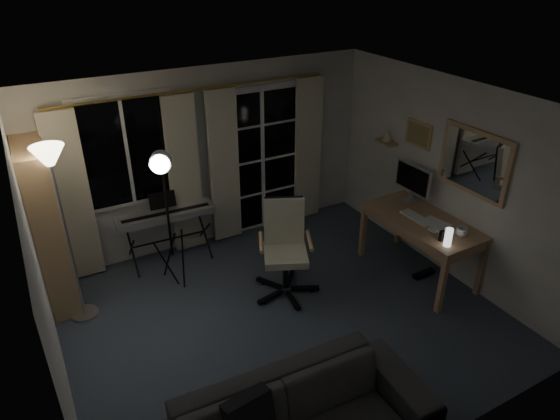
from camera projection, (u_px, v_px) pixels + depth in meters
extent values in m
cube|color=#3B4556|center=(284.00, 318.00, 5.57)|extent=(4.50, 4.00, 0.02)
cube|color=white|center=(126.00, 151.00, 5.95)|extent=(1.20, 0.06, 1.40)
cube|color=black|center=(127.00, 152.00, 5.93)|extent=(1.10, 0.02, 1.30)
cube|color=white|center=(127.00, 152.00, 5.92)|extent=(0.04, 0.03, 1.30)
cube|color=white|center=(261.00, 161.00, 6.94)|extent=(1.32, 0.06, 2.11)
cube|color=black|center=(243.00, 165.00, 6.79)|extent=(0.55, 0.02, 1.95)
cube|color=black|center=(281.00, 157.00, 7.05)|extent=(0.55, 0.02, 1.95)
cube|color=white|center=(263.00, 162.00, 6.91)|extent=(0.05, 0.04, 2.05)
cube|color=white|center=(263.00, 192.00, 7.13)|extent=(1.15, 0.03, 0.03)
cube|color=white|center=(263.00, 160.00, 6.90)|extent=(1.15, 0.03, 0.03)
cube|color=white|center=(262.00, 125.00, 6.66)|extent=(1.15, 0.03, 0.03)
cylinder|color=gold|center=(196.00, 89.00, 5.97)|extent=(3.50, 0.03, 0.03)
cube|color=beige|center=(73.00, 199.00, 5.77)|extent=(0.40, 0.07, 2.10)
cube|color=beige|center=(184.00, 176.00, 6.35)|extent=(0.40, 0.07, 2.10)
cube|color=beige|center=(224.00, 168.00, 6.58)|extent=(0.40, 0.07, 2.10)
cube|color=beige|center=(308.00, 150.00, 7.14)|extent=(0.40, 0.07, 2.10)
cube|color=tan|center=(52.00, 246.00, 5.10)|extent=(0.30, 0.03, 1.90)
cube|color=tan|center=(43.00, 212.00, 5.77)|extent=(0.30, 0.03, 1.90)
cube|color=tan|center=(34.00, 231.00, 5.38)|extent=(0.03, 0.86, 1.90)
cube|color=tan|center=(64.00, 296.00, 5.87)|extent=(0.31, 0.86, 0.02)
cube|color=tan|center=(58.00, 271.00, 5.70)|extent=(0.31, 0.86, 0.02)
cube|color=tan|center=(51.00, 244.00, 5.53)|extent=(0.31, 0.86, 0.02)
cube|color=tan|center=(44.00, 216.00, 5.36)|extent=(0.31, 0.86, 0.02)
cube|color=tan|center=(36.00, 185.00, 5.19)|extent=(0.31, 0.86, 0.02)
cube|color=tan|center=(27.00, 148.00, 5.00)|extent=(0.31, 0.86, 0.02)
cube|color=white|center=(62.00, 277.00, 5.37)|extent=(0.21, 0.06, 0.24)
cube|color=olive|center=(61.00, 274.00, 5.46)|extent=(0.21, 0.04, 0.19)
cube|color=#2B2B2B|center=(60.00, 270.00, 5.51)|extent=(0.21, 0.04, 0.22)
cube|color=olive|center=(58.00, 264.00, 5.55)|extent=(0.21, 0.04, 0.28)
cube|color=white|center=(58.00, 263.00, 5.62)|extent=(0.21, 0.05, 0.22)
cube|color=#D53D56|center=(57.00, 259.00, 5.69)|extent=(0.21, 0.04, 0.23)
cube|color=teal|center=(56.00, 256.00, 5.75)|extent=(0.21, 0.05, 0.23)
cube|color=olive|center=(55.00, 253.00, 5.81)|extent=(0.21, 0.03, 0.22)
cube|color=#D53D56|center=(55.00, 250.00, 5.87)|extent=(0.21, 0.05, 0.23)
cube|color=#2B2B2B|center=(53.00, 245.00, 5.93)|extent=(0.21, 0.03, 0.25)
cube|color=teal|center=(54.00, 248.00, 5.20)|extent=(0.21, 0.03, 0.26)
cube|color=#2B2B2B|center=(54.00, 245.00, 5.26)|extent=(0.21, 0.06, 0.25)
cube|color=#2B2B2B|center=(53.00, 242.00, 5.34)|extent=(0.21, 0.04, 0.22)
cube|color=teal|center=(52.00, 240.00, 5.40)|extent=(0.21, 0.03, 0.20)
cube|color=teal|center=(51.00, 236.00, 5.44)|extent=(0.21, 0.04, 0.22)
cube|color=#2B2B2B|center=(50.00, 232.00, 5.49)|extent=(0.21, 0.03, 0.26)
cube|color=#2B2B2B|center=(50.00, 231.00, 5.56)|extent=(0.21, 0.04, 0.21)
cube|color=gold|center=(49.00, 227.00, 5.62)|extent=(0.21, 0.04, 0.22)
cube|color=olive|center=(48.00, 224.00, 5.67)|extent=(0.21, 0.03, 0.23)
cube|color=#2B2B2B|center=(48.00, 222.00, 5.73)|extent=(0.21, 0.03, 0.22)
cube|color=#D53D56|center=(47.00, 217.00, 5.03)|extent=(0.21, 0.04, 0.27)
cube|color=#2B2B2B|center=(47.00, 217.00, 5.10)|extent=(0.21, 0.03, 0.21)
cube|color=white|center=(45.00, 211.00, 5.13)|extent=(0.21, 0.03, 0.28)
cube|color=white|center=(45.00, 209.00, 5.19)|extent=(0.21, 0.03, 0.26)
cube|color=olive|center=(44.00, 208.00, 5.26)|extent=(0.21, 0.03, 0.21)
cube|color=teal|center=(44.00, 205.00, 5.31)|extent=(0.21, 0.04, 0.22)
cylinder|color=#B2B2B7|center=(85.00, 313.00, 5.60)|extent=(0.36, 0.36, 0.03)
cylinder|color=#B2B2B7|center=(68.00, 242.00, 5.16)|extent=(0.04, 0.04, 1.86)
cone|color=#FFE5B2|center=(48.00, 156.00, 4.71)|extent=(0.39, 0.39, 0.19)
cylinder|color=black|center=(131.00, 248.00, 6.23)|extent=(0.05, 0.59, 0.54)
cylinder|color=black|center=(131.00, 248.00, 6.23)|extent=(0.05, 0.59, 0.54)
cylinder|color=black|center=(204.00, 231.00, 6.60)|extent=(0.05, 0.59, 0.54)
cylinder|color=black|center=(204.00, 231.00, 6.60)|extent=(0.05, 0.59, 0.54)
cylinder|color=black|center=(169.00, 239.00, 6.41)|extent=(0.95, 0.07, 0.02)
cube|color=silver|center=(166.00, 215.00, 6.24)|extent=(1.24, 0.37, 0.09)
cube|color=white|center=(167.00, 215.00, 6.17)|extent=(1.14, 0.19, 0.01)
cube|color=black|center=(166.00, 213.00, 6.19)|extent=(1.10, 0.13, 0.01)
cube|color=black|center=(162.00, 200.00, 6.24)|extent=(0.33, 0.08, 0.20)
cylinder|color=black|center=(183.00, 260.00, 6.01)|extent=(0.13, 0.26, 0.71)
cylinder|color=black|center=(169.00, 256.00, 6.09)|extent=(0.17, 0.23, 0.71)
cylinder|color=black|center=(167.00, 265.00, 5.91)|extent=(0.28, 0.06, 0.71)
cylinder|color=black|center=(167.00, 210.00, 5.68)|extent=(0.04, 0.04, 1.22)
cylinder|color=silver|center=(161.00, 162.00, 5.35)|extent=(0.27, 0.21, 0.23)
cylinder|color=white|center=(160.00, 165.00, 5.29)|extent=(0.19, 0.10, 0.20)
cube|color=black|center=(305.00, 288.00, 5.96)|extent=(0.33, 0.19, 0.04)
cylinder|color=black|center=(312.00, 289.00, 5.98)|extent=(0.07, 0.07, 0.05)
cube|color=black|center=(290.00, 278.00, 6.15)|extent=(0.27, 0.29, 0.04)
cylinder|color=black|center=(291.00, 275.00, 6.23)|extent=(0.07, 0.07, 0.05)
cube|color=black|center=(269.00, 283.00, 6.05)|extent=(0.21, 0.32, 0.04)
cylinder|color=black|center=(263.00, 282.00, 6.10)|extent=(0.07, 0.07, 0.05)
cube|color=black|center=(270.00, 297.00, 5.81)|extent=(0.34, 0.12, 0.04)
cylinder|color=black|center=(264.00, 301.00, 5.77)|extent=(0.07, 0.07, 0.05)
cube|color=black|center=(293.00, 301.00, 5.75)|extent=(0.09, 0.34, 0.04)
cylinder|color=black|center=(296.00, 306.00, 5.69)|extent=(0.07, 0.07, 0.05)
cylinder|color=black|center=(285.00, 272.00, 5.83)|extent=(0.08, 0.08, 0.43)
cube|color=beige|center=(286.00, 255.00, 5.72)|extent=(0.65, 0.65, 0.09)
cube|color=beige|center=(284.00, 221.00, 5.78)|extent=(0.48, 0.32, 0.56)
cube|color=black|center=(284.00, 217.00, 5.80)|extent=(0.45, 0.28, 0.51)
cylinder|color=tan|center=(261.00, 242.00, 5.64)|extent=(0.22, 0.41, 0.05)
cylinder|color=tan|center=(310.00, 240.00, 5.68)|extent=(0.22, 0.41, 0.05)
cube|color=#A47C54|center=(423.00, 221.00, 5.97)|extent=(0.77, 1.47, 0.04)
cube|color=#A47C54|center=(422.00, 226.00, 6.01)|extent=(0.72, 1.43, 0.10)
cube|color=#A47C54|center=(442.00, 285.00, 5.49)|extent=(0.06, 0.06, 0.74)
cube|color=#A47C54|center=(482.00, 268.00, 5.78)|extent=(0.06, 0.06, 0.74)
cube|color=#A47C54|center=(363.00, 231.00, 6.53)|extent=(0.06, 0.06, 0.74)
cube|color=#A47C54|center=(400.00, 219.00, 6.82)|extent=(0.06, 0.06, 0.74)
cube|color=silver|center=(410.00, 200.00, 6.39)|extent=(0.19, 0.13, 0.02)
cube|color=silver|center=(412.00, 190.00, 6.33)|extent=(0.04, 0.03, 0.23)
cube|color=silver|center=(413.00, 178.00, 6.25)|extent=(0.05, 0.56, 0.35)
cube|color=black|center=(412.00, 179.00, 6.24)|extent=(0.02, 0.52, 0.31)
cube|color=white|center=(417.00, 218.00, 5.98)|extent=(0.16, 0.44, 0.02)
cube|color=white|center=(433.00, 230.00, 5.71)|extent=(0.07, 0.11, 0.02)
cube|color=white|center=(436.00, 223.00, 5.87)|extent=(0.28, 0.35, 0.01)
cube|color=white|center=(447.00, 232.00, 5.70)|extent=(0.23, 0.17, 0.00)
cube|color=black|center=(442.00, 236.00, 5.49)|extent=(0.05, 0.04, 0.12)
cylinder|color=white|center=(448.00, 237.00, 5.39)|extent=(0.09, 0.09, 0.21)
cube|color=black|center=(424.00, 274.00, 6.26)|extent=(0.31, 0.09, 0.05)
imported|color=silver|center=(462.00, 231.00, 5.59)|extent=(0.13, 0.10, 0.13)
cube|color=tan|center=(474.00, 162.00, 5.52)|extent=(0.04, 0.94, 0.74)
cube|color=white|center=(473.00, 162.00, 5.52)|extent=(0.01, 0.84, 0.64)
cube|color=tan|center=(419.00, 134.00, 6.20)|extent=(0.03, 0.42, 0.32)
cube|color=#568944|center=(418.00, 134.00, 6.19)|extent=(0.00, 0.36, 0.26)
cube|color=tan|center=(386.00, 142.00, 6.67)|extent=(0.16, 0.30, 0.02)
cone|color=beige|center=(387.00, 135.00, 6.63)|extent=(0.12, 0.12, 0.15)
imported|color=#2E2E31|center=(294.00, 420.00, 3.83)|extent=(2.31, 0.77, 0.89)
cube|color=black|center=(249.00, 418.00, 3.75)|extent=(0.41, 0.26, 0.40)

